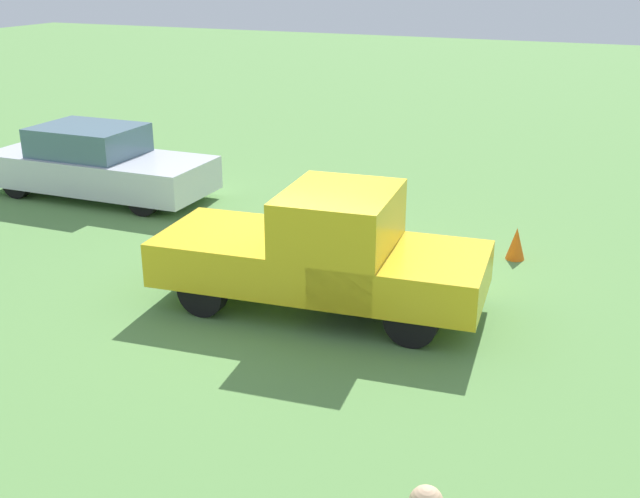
# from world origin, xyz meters

# --- Properties ---
(ground_plane) EXTENTS (80.00, 80.00, 0.00)m
(ground_plane) POSITION_xyz_m (0.00, 0.00, 0.00)
(ground_plane) COLOR #5B8C47
(pickup_truck) EXTENTS (4.83, 2.25, 1.78)m
(pickup_truck) POSITION_xyz_m (-0.34, 0.29, 0.91)
(pickup_truck) COLOR black
(pickup_truck) RESTS_ON ground_plane
(sedan_near) EXTENTS (4.82, 1.93, 1.49)m
(sedan_near) POSITION_xyz_m (6.32, -3.03, 0.69)
(sedan_near) COLOR black
(sedan_near) RESTS_ON ground_plane
(traffic_cone) EXTENTS (0.32, 0.32, 0.55)m
(traffic_cone) POSITION_xyz_m (-2.47, -2.77, 0.28)
(traffic_cone) COLOR orange
(traffic_cone) RESTS_ON ground_plane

